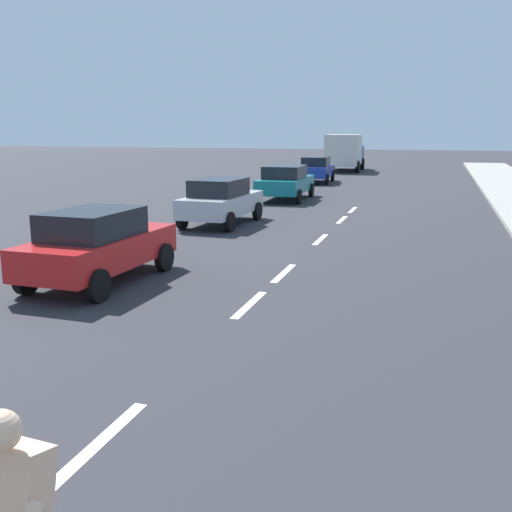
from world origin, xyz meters
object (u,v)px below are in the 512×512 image
(parked_car_silver, at_px, (221,200))
(parked_car_teal, at_px, (285,181))
(parked_car_red, at_px, (98,244))
(parked_car_blue, at_px, (316,169))
(delivery_truck, at_px, (345,151))

(parked_car_silver, distance_m, parked_car_teal, 7.74)
(parked_car_teal, bearing_deg, parked_car_red, -91.54)
(parked_car_silver, bearing_deg, parked_car_blue, 92.57)
(parked_car_red, bearing_deg, parked_car_silver, 93.71)
(parked_car_teal, xyz_separation_m, parked_car_blue, (-0.39, 9.19, -0.00))
(parked_car_silver, distance_m, delivery_truck, 27.76)
(parked_car_silver, xyz_separation_m, parked_car_blue, (-0.09, 16.93, 0.00))
(parked_car_red, xyz_separation_m, parked_car_silver, (-0.24, 8.12, 0.00))
(parked_car_teal, bearing_deg, parked_car_blue, 91.14)
(parked_car_teal, relative_size, parked_car_blue, 1.09)
(parked_car_blue, xyz_separation_m, delivery_truck, (0.08, 10.83, 0.67))
(parked_car_blue, distance_m, delivery_truck, 10.85)
(parked_car_teal, bearing_deg, parked_car_silver, -93.59)
(parked_car_red, bearing_deg, parked_car_blue, 92.74)
(parked_car_red, distance_m, delivery_truck, 35.88)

